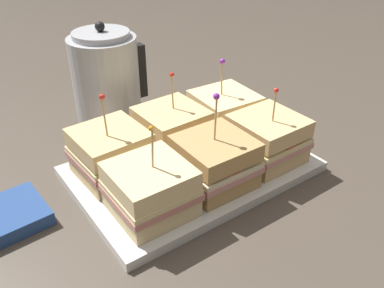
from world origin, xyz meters
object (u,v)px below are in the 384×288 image
(sandwich_back_center, at_px, (173,130))
(napkin_stack, at_px, (10,215))
(sandwich_front_center, at_px, (216,161))
(kettle_steel, at_px, (107,81))
(sandwich_front_left, at_px, (150,190))
(sandwich_front_right, at_px, (267,139))
(sandwich_back_left, at_px, (111,153))
(serving_platter, at_px, (192,169))
(sandwich_back_right, at_px, (224,113))

(sandwich_back_center, relative_size, napkin_stack, 1.40)
(sandwich_front_center, xyz_separation_m, sandwich_back_center, (-0.00, 0.13, -0.00))
(kettle_steel, bearing_deg, sandwich_front_left, -104.98)
(sandwich_front_left, distance_m, sandwich_front_center, 0.13)
(sandwich_front_right, relative_size, sandwich_back_left, 0.93)
(serving_platter, relative_size, sandwich_front_left, 2.77)
(sandwich_back_left, bearing_deg, serving_platter, -24.85)
(sandwich_front_center, bearing_deg, sandwich_back_right, 45.87)
(sandwich_front_left, relative_size, sandwich_back_left, 0.95)
(serving_platter, bearing_deg, sandwich_back_left, 155.15)
(serving_platter, bearing_deg, kettle_steel, 98.59)
(sandwich_front_center, distance_m, sandwich_front_right, 0.12)
(sandwich_front_center, bearing_deg, napkin_stack, 158.14)
(sandwich_back_right, distance_m, kettle_steel, 0.26)
(sandwich_front_left, relative_size, sandwich_back_center, 0.97)
(sandwich_front_right, xyz_separation_m, sandwich_back_right, (0.00, 0.13, 0.00))
(sandwich_back_right, bearing_deg, sandwich_back_left, -179.72)
(sandwich_front_left, relative_size, kettle_steel, 0.66)
(sandwich_back_center, bearing_deg, napkin_stack, -178.84)
(sandwich_back_right, xyz_separation_m, kettle_steel, (-0.17, 0.20, 0.04))
(sandwich_front_left, distance_m, sandwich_back_left, 0.13)
(serving_platter, height_order, sandwich_back_center, sandwich_back_center)
(sandwich_back_center, height_order, sandwich_back_right, sandwich_back_right)
(sandwich_back_left, xyz_separation_m, napkin_stack, (-0.18, -0.00, -0.05))
(napkin_stack, bearing_deg, sandwich_back_center, 1.16)
(sandwich_back_left, height_order, sandwich_back_center, sandwich_back_left)
(serving_platter, distance_m, sandwich_back_right, 0.15)
(sandwich_front_right, bearing_deg, sandwich_back_left, 154.23)
(sandwich_front_right, relative_size, sandwich_back_center, 0.95)
(sandwich_front_right, xyz_separation_m, napkin_stack, (-0.44, 0.12, -0.05))
(sandwich_front_center, relative_size, sandwich_front_right, 1.13)
(sandwich_front_right, relative_size, sandwich_back_right, 0.93)
(sandwich_back_right, relative_size, kettle_steel, 0.69)
(sandwich_back_center, height_order, napkin_stack, sandwich_back_center)
(sandwich_front_right, distance_m, sandwich_back_left, 0.29)
(sandwich_front_center, distance_m, sandwich_back_right, 0.18)
(sandwich_front_left, height_order, kettle_steel, kettle_steel)
(sandwich_front_center, relative_size, sandwich_back_right, 1.05)
(sandwich_front_center, bearing_deg, sandwich_back_left, 136.44)
(serving_platter, xyz_separation_m, sandwich_front_right, (0.13, -0.06, 0.05))
(sandwich_front_center, xyz_separation_m, sandwich_back_left, (-0.13, 0.13, 0.00))
(kettle_steel, bearing_deg, sandwich_front_right, -62.88)
(sandwich_front_right, height_order, kettle_steel, kettle_steel)
(serving_platter, bearing_deg, sandwich_back_right, 26.04)
(sandwich_back_left, distance_m, sandwich_back_center, 0.13)
(sandwich_front_left, height_order, sandwich_back_center, sandwich_back_center)
(napkin_stack, bearing_deg, sandwich_front_right, -15.74)
(sandwich_front_center, height_order, kettle_steel, kettle_steel)
(sandwich_back_left, relative_size, sandwich_back_right, 1.01)
(kettle_steel, bearing_deg, sandwich_back_right, -49.95)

